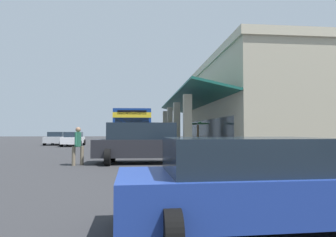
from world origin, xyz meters
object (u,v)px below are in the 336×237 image
parked_sedan_silver (57,138)px  parked_sedan_blue (254,183)px  pedestrian (78,144)px  parked_suv_charcoal (143,142)px  potted_palm (198,143)px  parked_sedan_white (73,139)px  transit_bus (136,128)px

parked_sedan_silver → parked_sedan_blue: (30.01, 11.09, 0.00)m
parked_sedan_silver → pedestrian: bearing=17.4°
parked_sedan_blue → parked_suv_charcoal: bearing=-170.9°
parked_suv_charcoal → pedestrian: parked_suv_charcoal is taller
parked_sedan_silver → parked_sedan_blue: size_ratio=0.99×
parked_suv_charcoal → potted_palm: 9.60m
parked_suv_charcoal → parked_sedan_blue: (9.93, 1.60, -0.27)m
pedestrian → potted_palm: size_ratio=0.76×
parked_sedan_silver → pedestrian: size_ratio=2.51×
parked_suv_charcoal → potted_palm: potted_palm is taller
parked_sedan_silver → pedestrian: (20.70, 6.48, 0.25)m
parked_suv_charcoal → parked_sedan_white: 18.53m
potted_palm → transit_bus: bearing=-114.5°
transit_bus → parked_sedan_white: bearing=-134.3°
transit_bus → parked_sedan_silver: size_ratio=2.56×
parked_suv_charcoal → potted_palm: (-8.49, 4.46, -0.37)m
parked_sedan_blue → potted_palm: potted_palm is taller
transit_bus → potted_palm: size_ratio=4.85×
parked_sedan_silver → parked_suv_charcoal: parked_suv_charcoal is taller
potted_palm → parked_sedan_silver: bearing=-129.7°
parked_sedan_white → potted_palm: (8.65, 11.50, -0.10)m
transit_bus → parked_sedan_silver: transit_bus is taller
transit_bus → parked_sedan_blue: 20.81m
parked_sedan_silver → parked_sedan_blue: bearing=20.3°
parked_sedan_silver → potted_palm: size_ratio=1.89×
parked_sedan_silver → pedestrian: pedestrian is taller
parked_suv_charcoal → pedestrian: 3.07m
parked_sedan_blue → pedestrian: 10.38m
parked_suv_charcoal → potted_palm: size_ratio=2.09×
parked_suv_charcoal → potted_palm: bearing=152.3°
parked_sedan_white → parked_sedan_blue: size_ratio=1.01×
parked_sedan_silver → parked_sedan_white: same height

